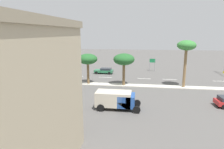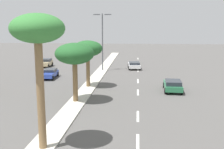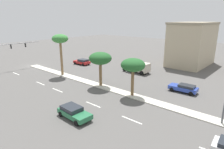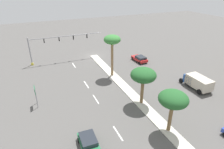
{
  "view_description": "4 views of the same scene",
  "coord_description": "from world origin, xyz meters",
  "px_view_note": "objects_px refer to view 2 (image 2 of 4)",
  "views": [
    {
      "loc": [
        -35.08,
        19.78,
        9.48
      ],
      "look_at": [
        -0.24,
        24.96,
        2.02
      ],
      "focal_mm": 31.65,
      "sensor_mm": 36.0,
      "label": 1
    },
    {
      "loc": [
        5.91,
        -3.42,
        7.63
      ],
      "look_at": [
        3.54,
        22.14,
        2.97
      ],
      "focal_mm": 44.54,
      "sensor_mm": 36.0,
      "label": 2
    },
    {
      "loc": [
        22.81,
        45.41,
        11.29
      ],
      "look_at": [
        -1.34,
        24.37,
        2.07
      ],
      "focal_mm": 31.6,
      "sensor_mm": 36.0,
      "label": 3
    },
    {
      "loc": [
        14.04,
        43.95,
        17.2
      ],
      "look_at": [
        3.24,
        19.18,
        3.96
      ],
      "focal_mm": 30.88,
      "sensor_mm": 36.0,
      "label": 4
    }
  ],
  "objects_px": {
    "sedan_blue_right": "(49,73)",
    "sedan_tan_far": "(45,63)",
    "palm_tree_far": "(88,49)",
    "sedan_white_rear": "(134,65)",
    "palm_tree_front": "(38,34)",
    "sedan_green_inboard": "(173,85)",
    "street_lamp_center": "(102,37)",
    "palm_tree_trailing": "(75,54)"
  },
  "relations": [
    {
      "from": "palm_tree_trailing",
      "to": "palm_tree_front",
      "type": "bearing_deg",
      "value": -88.25
    },
    {
      "from": "sedan_blue_right",
      "to": "palm_tree_trailing",
      "type": "bearing_deg",
      "value": -61.46
    },
    {
      "from": "sedan_tan_far",
      "to": "palm_tree_trailing",
      "type": "bearing_deg",
      "value": -64.7
    },
    {
      "from": "street_lamp_center",
      "to": "palm_tree_front",
      "type": "bearing_deg",
      "value": -89.96
    },
    {
      "from": "palm_tree_front",
      "to": "sedan_blue_right",
      "type": "relative_size",
      "value": 1.86
    },
    {
      "from": "street_lamp_center",
      "to": "palm_tree_trailing",
      "type": "bearing_deg",
      "value": -90.91
    },
    {
      "from": "palm_tree_far",
      "to": "sedan_white_rear",
      "type": "relative_size",
      "value": 1.22
    },
    {
      "from": "sedan_green_inboard",
      "to": "street_lamp_center",
      "type": "bearing_deg",
      "value": 126.28
    },
    {
      "from": "palm_tree_far",
      "to": "sedan_white_rear",
      "type": "xyz_separation_m",
      "value": [
        5.41,
        14.81,
        -3.98
      ]
    },
    {
      "from": "palm_tree_front",
      "to": "sedan_white_rear",
      "type": "height_order",
      "value": "palm_tree_front"
    },
    {
      "from": "palm_tree_trailing",
      "to": "sedan_blue_right",
      "type": "height_order",
      "value": "palm_tree_trailing"
    },
    {
      "from": "palm_tree_far",
      "to": "street_lamp_center",
      "type": "xyz_separation_m",
      "value": [
        0.22,
        12.28,
        0.87
      ]
    },
    {
      "from": "street_lamp_center",
      "to": "sedan_blue_right",
      "type": "xyz_separation_m",
      "value": [
        -6.8,
        -7.02,
        -4.85
      ]
    },
    {
      "from": "palm_tree_trailing",
      "to": "sedan_tan_far",
      "type": "bearing_deg",
      "value": 115.3
    },
    {
      "from": "sedan_white_rear",
      "to": "palm_tree_trailing",
      "type": "bearing_deg",
      "value": -104.34
    },
    {
      "from": "sedan_white_rear",
      "to": "palm_tree_far",
      "type": "bearing_deg",
      "value": -110.09
    },
    {
      "from": "palm_tree_far",
      "to": "sedan_green_inboard",
      "type": "relative_size",
      "value": 1.26
    },
    {
      "from": "palm_tree_trailing",
      "to": "sedan_green_inboard",
      "type": "height_order",
      "value": "palm_tree_trailing"
    },
    {
      "from": "palm_tree_front",
      "to": "sedan_green_inboard",
      "type": "relative_size",
      "value": 1.83
    },
    {
      "from": "palm_tree_far",
      "to": "sedan_tan_far",
      "type": "height_order",
      "value": "palm_tree_far"
    },
    {
      "from": "palm_tree_far",
      "to": "sedan_tan_far",
      "type": "distance_m",
      "value": 19.48
    },
    {
      "from": "palm_tree_front",
      "to": "sedan_white_rear",
      "type": "distance_m",
      "value": 33.13
    },
    {
      "from": "palm_tree_front",
      "to": "sedan_green_inboard",
      "type": "xyz_separation_m",
      "value": [
        9.84,
        16.13,
        -6.36
      ]
    },
    {
      "from": "palm_tree_trailing",
      "to": "sedan_tan_far",
      "type": "height_order",
      "value": "palm_tree_trailing"
    },
    {
      "from": "street_lamp_center",
      "to": "sedan_blue_right",
      "type": "height_order",
      "value": "street_lamp_center"
    },
    {
      "from": "sedan_blue_right",
      "to": "sedan_tan_far",
      "type": "bearing_deg",
      "value": 111.4
    },
    {
      "from": "palm_tree_trailing",
      "to": "street_lamp_center",
      "type": "height_order",
      "value": "street_lamp_center"
    },
    {
      "from": "palm_tree_far",
      "to": "sedan_tan_far",
      "type": "bearing_deg",
      "value": 124.12
    },
    {
      "from": "palm_tree_far",
      "to": "sedan_blue_right",
      "type": "relative_size",
      "value": 1.28
    },
    {
      "from": "palm_tree_trailing",
      "to": "sedan_white_rear",
      "type": "xyz_separation_m",
      "value": [
        5.49,
        21.49,
        -4.07
      ]
    },
    {
      "from": "sedan_green_inboard",
      "to": "sedan_white_rear",
      "type": "distance_m",
      "value": 16.63
    },
    {
      "from": "sedan_green_inboard",
      "to": "sedan_blue_right",
      "type": "bearing_deg",
      "value": 158.93
    },
    {
      "from": "palm_tree_front",
      "to": "palm_tree_far",
      "type": "xyz_separation_m",
      "value": [
        -0.24,
        17.28,
        -2.42
      ]
    },
    {
      "from": "palm_tree_trailing",
      "to": "palm_tree_far",
      "type": "distance_m",
      "value": 6.68
    },
    {
      "from": "sedan_white_rear",
      "to": "sedan_green_inboard",
      "type": "bearing_deg",
      "value": -73.69
    },
    {
      "from": "sedan_tan_far",
      "to": "sedan_green_inboard",
      "type": "relative_size",
      "value": 0.92
    },
    {
      "from": "palm_tree_front",
      "to": "sedan_white_rear",
      "type": "relative_size",
      "value": 1.78
    },
    {
      "from": "street_lamp_center",
      "to": "sedan_tan_far",
      "type": "height_order",
      "value": "street_lamp_center"
    },
    {
      "from": "street_lamp_center",
      "to": "sedan_tan_far",
      "type": "relative_size",
      "value": 2.23
    },
    {
      "from": "palm_tree_front",
      "to": "palm_tree_far",
      "type": "bearing_deg",
      "value": 90.81
    },
    {
      "from": "palm_tree_front",
      "to": "palm_tree_far",
      "type": "distance_m",
      "value": 17.45
    },
    {
      "from": "palm_tree_front",
      "to": "street_lamp_center",
      "type": "relative_size",
      "value": 0.89
    }
  ]
}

